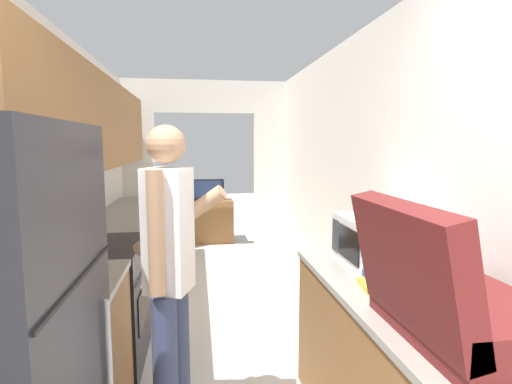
{
  "coord_description": "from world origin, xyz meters",
  "views": [
    {
      "loc": [
        -0.12,
        -0.73,
        1.63
      ],
      "look_at": [
        0.49,
        3.43,
        1.11
      ],
      "focal_mm": 28.0,
      "sensor_mm": 36.0,
      "label": 1
    }
  ],
  "objects_px": {
    "microwave": "(377,241)",
    "book_stack": "(388,284)",
    "person": "(170,277)",
    "television": "(203,190)",
    "range_oven": "(99,305)",
    "suitcase": "(446,298)",
    "tv_cabinet": "(204,221)"
  },
  "relations": [
    {
      "from": "tv_cabinet",
      "to": "television",
      "type": "bearing_deg",
      "value": -90.0
    },
    {
      "from": "person",
      "to": "television",
      "type": "distance_m",
      "value": 4.41
    },
    {
      "from": "person",
      "to": "tv_cabinet",
      "type": "bearing_deg",
      "value": 16.37
    },
    {
      "from": "person",
      "to": "suitcase",
      "type": "height_order",
      "value": "person"
    },
    {
      "from": "range_oven",
      "to": "suitcase",
      "type": "distance_m",
      "value": 2.36
    },
    {
      "from": "tv_cabinet",
      "to": "microwave",
      "type": "bearing_deg",
      "value": -77.37
    },
    {
      "from": "suitcase",
      "to": "television",
      "type": "height_order",
      "value": "suitcase"
    },
    {
      "from": "television",
      "to": "person",
      "type": "bearing_deg",
      "value": -93.15
    },
    {
      "from": "person",
      "to": "range_oven",
      "type": "bearing_deg",
      "value": 53.81
    },
    {
      "from": "tv_cabinet",
      "to": "book_stack",
      "type": "bearing_deg",
      "value": -79.99
    },
    {
      "from": "microwave",
      "to": "television",
      "type": "bearing_deg",
      "value": 102.75
    },
    {
      "from": "microwave",
      "to": "television",
      "type": "height_order",
      "value": "microwave"
    },
    {
      "from": "range_oven",
      "to": "television",
      "type": "distance_m",
      "value": 3.68
    },
    {
      "from": "book_stack",
      "to": "microwave",
      "type": "bearing_deg",
      "value": 72.39
    },
    {
      "from": "suitcase",
      "to": "tv_cabinet",
      "type": "distance_m",
      "value": 5.34
    },
    {
      "from": "range_oven",
      "to": "book_stack",
      "type": "height_order",
      "value": "range_oven"
    },
    {
      "from": "microwave",
      "to": "book_stack",
      "type": "xyz_separation_m",
      "value": [
        -0.13,
        -0.42,
        -0.11
      ]
    },
    {
      "from": "tv_cabinet",
      "to": "person",
      "type": "bearing_deg",
      "value": -93.12
    },
    {
      "from": "book_stack",
      "to": "television",
      "type": "height_order",
      "value": "television"
    },
    {
      "from": "range_oven",
      "to": "microwave",
      "type": "xyz_separation_m",
      "value": [
        1.78,
        -0.7,
        0.59
      ]
    },
    {
      "from": "range_oven",
      "to": "person",
      "type": "height_order",
      "value": "person"
    },
    {
      "from": "suitcase",
      "to": "book_stack",
      "type": "relative_size",
      "value": 2.41
    },
    {
      "from": "person",
      "to": "microwave",
      "type": "xyz_separation_m",
      "value": [
        1.21,
        0.13,
        0.12
      ]
    },
    {
      "from": "book_stack",
      "to": "television",
      "type": "xyz_separation_m",
      "value": [
        -0.83,
        4.69,
        -0.07
      ]
    },
    {
      "from": "suitcase",
      "to": "television",
      "type": "bearing_deg",
      "value": 98.76
    },
    {
      "from": "person",
      "to": "suitcase",
      "type": "bearing_deg",
      "value": -107.52
    },
    {
      "from": "book_stack",
      "to": "range_oven",
      "type": "bearing_deg",
      "value": 145.88
    },
    {
      "from": "range_oven",
      "to": "suitcase",
      "type": "bearing_deg",
      "value": -45.15
    },
    {
      "from": "range_oven",
      "to": "person",
      "type": "bearing_deg",
      "value": -55.68
    },
    {
      "from": "microwave",
      "to": "television",
      "type": "distance_m",
      "value": 4.38
    },
    {
      "from": "suitcase",
      "to": "television",
      "type": "distance_m",
      "value": 5.26
    },
    {
      "from": "range_oven",
      "to": "microwave",
      "type": "distance_m",
      "value": 2.0
    }
  ]
}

